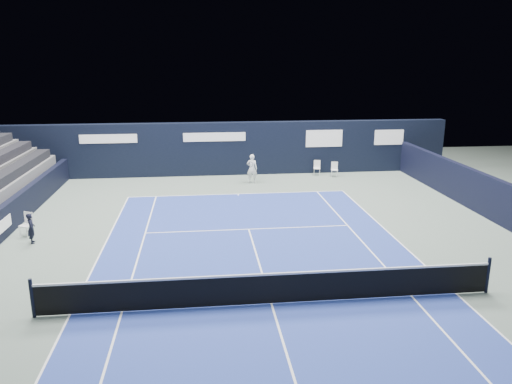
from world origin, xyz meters
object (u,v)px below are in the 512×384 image
(folding_chair_back_b, at_px, (334,168))
(tennis_player, at_px, (252,168))
(folding_chair_back_a, at_px, (317,165))
(tennis_net, at_px, (272,287))
(line_judge_chair, at_px, (27,222))

(folding_chair_back_b, relative_size, tennis_player, 0.53)
(tennis_player, bearing_deg, folding_chair_back_b, 11.18)
(folding_chair_back_a, relative_size, tennis_net, 0.07)
(folding_chair_back_a, height_order, folding_chair_back_b, folding_chair_back_a)
(folding_chair_back_a, relative_size, folding_chair_back_b, 1.01)
(line_judge_chair, bearing_deg, tennis_player, 63.09)
(line_judge_chair, bearing_deg, folding_chair_back_b, 55.26)
(folding_chair_back_a, relative_size, line_judge_chair, 0.94)
(folding_chair_back_a, height_order, tennis_net, tennis_net)
(line_judge_chair, distance_m, tennis_net, 10.91)
(tennis_player, bearing_deg, tennis_net, -93.91)
(folding_chair_back_b, xyz_separation_m, tennis_net, (-5.93, -15.22, 0.02))
(folding_chair_back_b, height_order, line_judge_chair, line_judge_chair)
(tennis_player, bearing_deg, folding_chair_back_a, 20.86)
(tennis_net, bearing_deg, tennis_player, 86.09)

